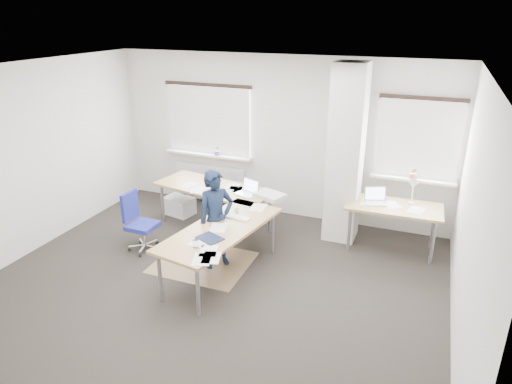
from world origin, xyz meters
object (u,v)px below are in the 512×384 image
at_px(person, 216,220).
at_px(desk_main, 221,208).
at_px(desk_side, 394,208).
at_px(task_chair, 142,234).

bearing_deg(person, desk_main, 57.86).
bearing_deg(desk_side, task_chair, -159.67).
xyz_separation_m(desk_main, person, (0.15, -0.45, 0.03)).
bearing_deg(desk_main, desk_side, 31.54).
height_order(desk_main, person, person).
height_order(desk_main, desk_side, desk_side).
relative_size(desk_main, desk_side, 2.10).
height_order(task_chair, person, person).
xyz_separation_m(task_chair, person, (1.28, 0.01, 0.46)).
relative_size(desk_main, task_chair, 3.21).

